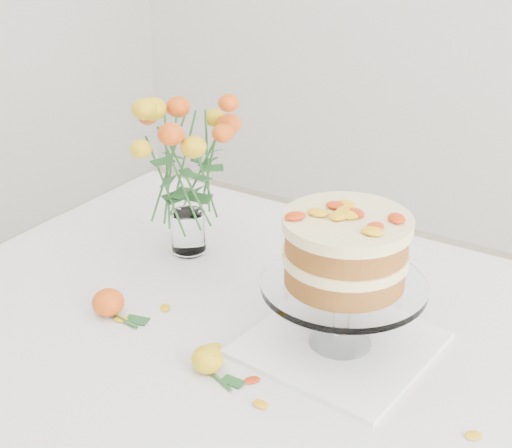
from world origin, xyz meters
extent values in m
cube|color=tan|center=(0.00, 0.00, 0.73)|extent=(1.40, 0.90, 0.04)
cylinder|color=tan|center=(-0.62, 0.37, 0.35)|extent=(0.06, 0.06, 0.71)
cube|color=white|center=(0.00, 0.00, 0.75)|extent=(1.42, 0.92, 0.01)
cube|color=white|center=(0.00, 0.46, 0.65)|extent=(1.42, 0.01, 0.20)
cube|color=white|center=(-0.71, 0.00, 0.65)|extent=(0.01, 0.92, 0.20)
cube|color=white|center=(0.05, 0.01, 0.76)|extent=(0.30, 0.30, 0.01)
cylinder|color=white|center=(0.05, 0.01, 0.83)|extent=(0.03, 0.03, 0.08)
cylinder|color=white|center=(0.05, 0.01, 0.87)|extent=(0.26, 0.26, 0.01)
cylinder|color=brown|center=(0.05, 0.01, 0.90)|extent=(0.25, 0.25, 0.04)
cylinder|color=#FFE8A4|center=(0.05, 0.01, 0.92)|extent=(0.26, 0.26, 0.02)
cylinder|color=brown|center=(0.05, 0.01, 0.95)|extent=(0.25, 0.25, 0.04)
cylinder|color=#FFE8A4|center=(0.05, 0.01, 0.98)|extent=(0.26, 0.26, 0.02)
cylinder|color=white|center=(-0.35, 0.14, 0.76)|extent=(0.06, 0.06, 0.01)
cylinder|color=white|center=(-0.35, 0.14, 0.80)|extent=(0.07, 0.07, 0.08)
ellipsoid|color=yellow|center=(-0.09, -0.15, 0.78)|extent=(0.05, 0.05, 0.04)
cylinder|color=#2A5E25|center=(-0.06, -0.17, 0.76)|extent=(0.06, 0.03, 0.01)
ellipsoid|color=#DB510A|center=(-0.33, -0.12, 0.78)|extent=(0.06, 0.06, 0.05)
cylinder|color=#2A5E25|center=(-0.29, -0.12, 0.76)|extent=(0.07, 0.02, 0.01)
ellipsoid|color=#F0B00F|center=(-0.12, -0.10, 0.76)|extent=(0.03, 0.02, 0.00)
ellipsoid|color=#F0B00F|center=(-0.02, -0.14, 0.76)|extent=(0.03, 0.02, 0.00)
ellipsoid|color=#F0B00F|center=(0.02, -0.18, 0.76)|extent=(0.03, 0.02, 0.00)
ellipsoid|color=#F0B00F|center=(-0.26, -0.05, 0.76)|extent=(0.03, 0.02, 0.00)
ellipsoid|color=#F0B00F|center=(-0.30, -0.12, 0.76)|extent=(0.03, 0.02, 0.00)
ellipsoid|color=#F0B00F|center=(0.30, -0.08, 0.76)|extent=(0.03, 0.02, 0.00)
camera|label=1|loc=(0.45, -0.87, 1.44)|focal=50.00mm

